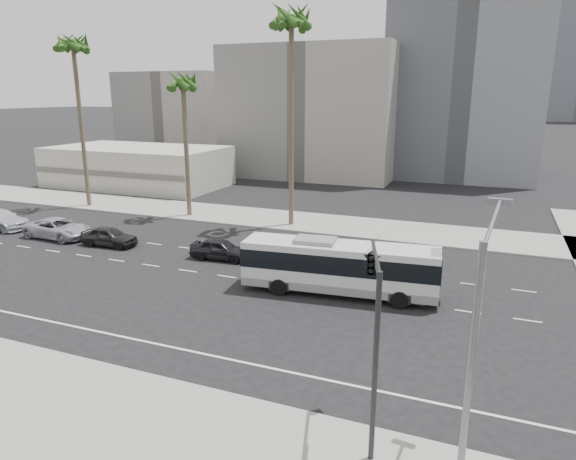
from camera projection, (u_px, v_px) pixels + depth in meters
The scene contains 18 objects.
ground at pixel (269, 283), 32.34m from camera, with size 700.00×700.00×0.00m, color black.
sidewalk_north at pixel (338, 225), 46.22m from camera, with size 120.00×7.00×0.15m, color gray.
sidewalk_south at pixel (95, 424), 18.43m from camera, with size 120.00×7.00×0.15m, color gray.
commercial_low at pixel (138, 166), 65.77m from camera, with size 22.00×12.16×5.00m.
midrise_beige_west at pixel (318, 112), 74.66m from camera, with size 24.00×18.00×18.00m, color gray.
midrise_gray_center at pixel (467, 83), 72.71m from camera, with size 20.00×20.00×26.00m, color #595A61.
midrise_beige_far at pixel (186, 118), 88.87m from camera, with size 18.00×16.00×15.00m, color gray.
civic_tower at pixel (473, 35), 247.10m from camera, with size 42.00×42.00×129.00m.
city_bus at pixel (339, 266), 30.18m from camera, with size 11.77×3.72×3.32m.
car_a at pixel (220, 249), 36.80m from camera, with size 4.43×1.78×1.51m, color black.
car_b at pixel (109, 236), 40.01m from camera, with size 4.51×1.81×1.54m, color black.
car_c at pixel (58, 228), 42.22m from camera, with size 5.85×2.70×1.63m, color #A9AAB2.
car_d at pixel (0, 219), 45.10m from camera, with size 5.77×2.35×1.67m, color silver.
streetlight_corner at pixel (475, 344), 14.60m from camera, with size 0.80×3.89×8.34m.
traffic_signal at pixel (372, 271), 18.19m from camera, with size 3.06×4.20×6.59m.
palm_near at pixel (291, 26), 41.93m from camera, with size 5.59×5.59×18.79m.
palm_mid at pixel (183, 86), 46.70m from camera, with size 4.40×4.40×13.63m.
palm_far at pixel (73, 48), 50.09m from camera, with size 5.10×5.10×17.54m.
Camera 1 is at (12.44, -27.73, 11.63)m, focal length 31.80 mm.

